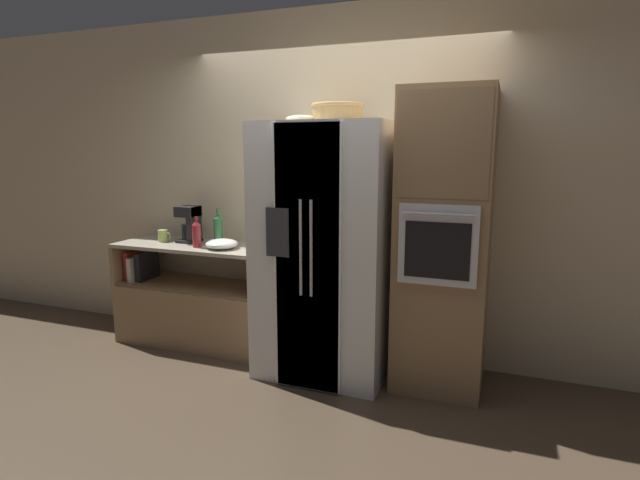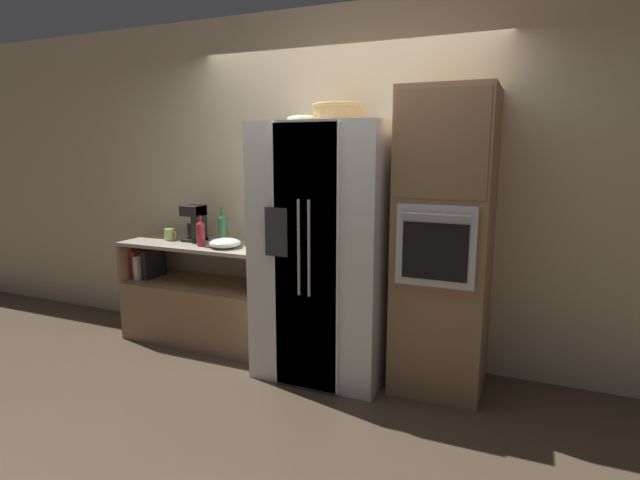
# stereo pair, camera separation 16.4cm
# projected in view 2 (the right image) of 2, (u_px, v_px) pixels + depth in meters

# --- Properties ---
(ground_plane) EXTENTS (20.00, 20.00, 0.00)m
(ground_plane) POSITION_uv_depth(u_px,v_px,m) (320.00, 369.00, 3.91)
(ground_plane) COLOR #4C3D2D
(wall_back) EXTENTS (12.00, 0.06, 2.80)m
(wall_back) POSITION_uv_depth(u_px,v_px,m) (343.00, 186.00, 4.08)
(wall_back) COLOR beige
(wall_back) RESTS_ON ground_plane
(counter_left) EXTENTS (1.39, 0.57, 0.89)m
(counter_left) POSITION_uv_depth(u_px,v_px,m) (202.00, 305.00, 4.47)
(counter_left) COLOR #93704C
(counter_left) RESTS_ON ground_plane
(refrigerator) EXTENTS (0.96, 0.83, 1.89)m
(refrigerator) POSITION_uv_depth(u_px,v_px,m) (327.00, 251.00, 3.75)
(refrigerator) COLOR white
(refrigerator) RESTS_ON ground_plane
(wall_oven) EXTENTS (0.62, 0.70, 2.10)m
(wall_oven) POSITION_uv_depth(u_px,v_px,m) (444.00, 243.00, 3.47)
(wall_oven) COLOR #93704C
(wall_oven) RESTS_ON ground_plane
(wicker_basket) EXTENTS (0.39, 0.39, 0.14)m
(wicker_basket) POSITION_uv_depth(u_px,v_px,m) (338.00, 112.00, 3.64)
(wicker_basket) COLOR tan
(wicker_basket) RESTS_ON refrigerator
(fruit_bowl) EXTENTS (0.24, 0.24, 0.06)m
(fruit_bowl) POSITION_uv_depth(u_px,v_px,m) (303.00, 119.00, 3.69)
(fruit_bowl) COLOR beige
(fruit_bowl) RESTS_ON refrigerator
(bottle_tall) EXTENTS (0.08, 0.08, 0.31)m
(bottle_tall) POSITION_uv_depth(u_px,v_px,m) (223.00, 228.00, 4.32)
(bottle_tall) COLOR #33723F
(bottle_tall) RESTS_ON counter_left
(bottle_short) EXTENTS (0.07, 0.07, 0.26)m
(bottle_short) POSITION_uv_depth(u_px,v_px,m) (201.00, 233.00, 4.20)
(bottle_short) COLOR maroon
(bottle_short) RESTS_ON counter_left
(mug) EXTENTS (0.12, 0.09, 0.10)m
(mug) POSITION_uv_depth(u_px,v_px,m) (169.00, 234.00, 4.47)
(mug) COLOR #B2D166
(mug) RESTS_ON counter_left
(mixing_bowl) EXTENTS (0.26, 0.26, 0.08)m
(mixing_bowl) POSITION_uv_depth(u_px,v_px,m) (225.00, 243.00, 4.14)
(mixing_bowl) COLOR white
(mixing_bowl) RESTS_ON counter_left
(coffee_maker) EXTENTS (0.17, 0.18, 0.32)m
(coffee_maker) POSITION_uv_depth(u_px,v_px,m) (196.00, 222.00, 4.41)
(coffee_maker) COLOR black
(coffee_maker) RESTS_ON counter_left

